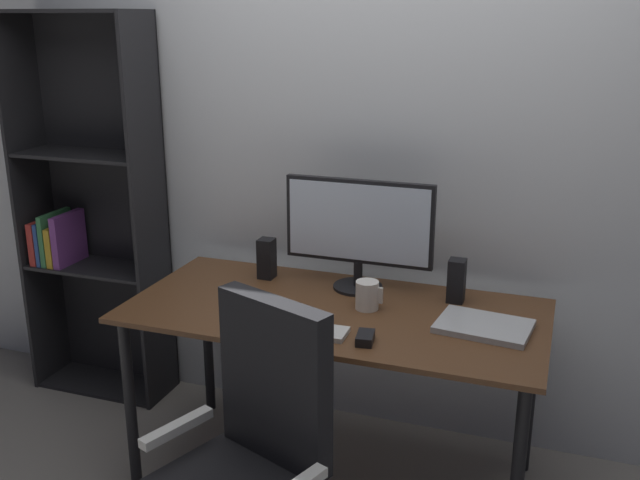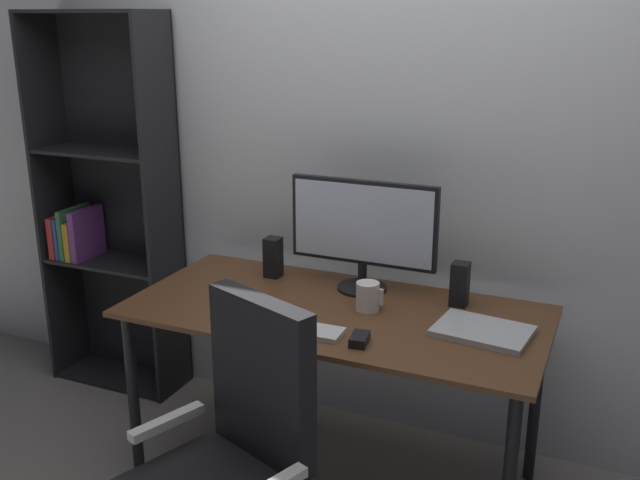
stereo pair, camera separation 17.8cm
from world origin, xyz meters
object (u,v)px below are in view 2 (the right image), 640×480
object	(u,v)px
speaker_right	(460,284)
office_chair	(230,480)
monitor	(363,228)
speaker_left	(273,257)
keyboard	(302,329)
mouse	(360,339)
coffee_mug	(368,296)
bookshelf	(108,210)
laptop	(483,331)
desk	(335,329)

from	to	relation	value
speaker_right	office_chair	xyz separation A→B (m)	(-0.45, -0.96, -0.37)
monitor	speaker_left	xyz separation A→B (m)	(-0.40, -0.01, -0.17)
keyboard	mouse	xyz separation A→B (m)	(0.22, -0.01, 0.01)
monitor	speaker_right	distance (m)	0.43
monitor	office_chair	size ratio (longest dim) A/B	0.59
coffee_mug	speaker_left	xyz separation A→B (m)	(-0.49, 0.18, 0.03)
speaker_left	bookshelf	xyz separation A→B (m)	(-0.98, 0.15, 0.06)
bookshelf	laptop	bearing A→B (deg)	-10.92
coffee_mug	speaker_left	world-z (taller)	speaker_left
monitor	mouse	distance (m)	0.56
mouse	speaker_right	bearing A→B (deg)	55.93
monitor	mouse	world-z (taller)	monitor
keyboard	speaker_left	xyz separation A→B (m)	(-0.35, 0.46, 0.08)
laptop	monitor	bearing A→B (deg)	163.40
bookshelf	office_chair	bearing A→B (deg)	-39.97
keyboard	bookshelf	world-z (taller)	bookshelf
laptop	keyboard	bearing A→B (deg)	-151.19
desk	monitor	bearing A→B (deg)	84.88
desk	speaker_left	distance (m)	0.47
speaker_right	coffee_mug	bearing A→B (deg)	-148.65
speaker_right	office_chair	world-z (taller)	office_chair
desk	laptop	bearing A→B (deg)	0.40
keyboard	laptop	bearing A→B (deg)	21.12
desk	speaker_right	size ratio (longest dim) A/B	9.23
mouse	speaker_left	distance (m)	0.74
monitor	office_chair	xyz separation A→B (m)	(-0.06, -0.97, -0.54)
desk	bookshelf	xyz separation A→B (m)	(-1.35, 0.37, 0.23)
keyboard	laptop	distance (m)	0.63
keyboard	bookshelf	distance (m)	1.46
speaker_left	bookshelf	bearing A→B (deg)	171.44
desk	mouse	size ratio (longest dim) A/B	16.34
keyboard	coffee_mug	bearing A→B (deg)	61.49
bookshelf	keyboard	bearing A→B (deg)	-24.52
monitor	coffee_mug	size ratio (longest dim) A/B	5.51
laptop	speaker_left	size ratio (longest dim) A/B	1.88
desk	speaker_left	world-z (taller)	speaker_left
desk	laptop	world-z (taller)	laptop
keyboard	speaker_right	bearing A→B (deg)	44.80
coffee_mug	bookshelf	bearing A→B (deg)	167.30
speaker_left	desk	bearing A→B (deg)	-30.90
speaker_left	bookshelf	world-z (taller)	bookshelf
office_chair	bookshelf	distance (m)	1.77
mouse	office_chair	size ratio (longest dim) A/B	0.10
desk	bookshelf	world-z (taller)	bookshelf
keyboard	laptop	world-z (taller)	laptop
coffee_mug	speaker_left	size ratio (longest dim) A/B	0.64
desk	bookshelf	distance (m)	1.42
coffee_mug	office_chair	bearing A→B (deg)	-101.07
office_chair	bookshelf	size ratio (longest dim) A/B	0.55
speaker_left	mouse	bearing A→B (deg)	-39.61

